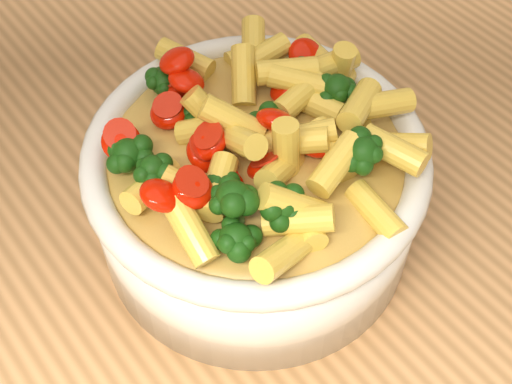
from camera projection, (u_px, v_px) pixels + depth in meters
table at (216, 274)px, 0.62m from camera, size 1.20×0.80×0.90m
serving_bowl at (256, 191)px, 0.48m from camera, size 0.23×0.23×0.10m
pasta_salad at (256, 131)px, 0.44m from camera, size 0.18×0.18×0.04m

